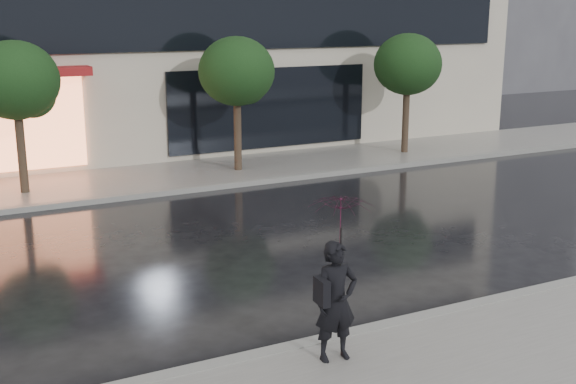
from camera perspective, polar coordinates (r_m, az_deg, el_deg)
ground at (r=11.57m, az=2.00°, el=-9.77°), size 120.00×120.00×0.00m
sidewalk_far at (r=20.68m, az=-11.89°, el=0.92°), size 60.00×3.50×0.12m
curb_near at (r=10.76m, az=4.64°, el=-11.33°), size 60.00×0.25×0.14m
curb_far at (r=19.04m, az=-10.48°, el=-0.12°), size 60.00×0.25×0.14m
tree_mid_west at (r=19.47m, az=-20.58°, el=8.06°), size 2.20×2.20×3.99m
tree_mid_east at (r=21.02m, az=-3.96°, el=9.30°), size 2.20×2.20×3.99m
tree_far_east at (r=24.01m, az=9.51°, el=9.75°), size 2.20×2.20×3.99m
pedestrian_with_umbrella at (r=9.48m, az=4.05°, el=-5.11°), size 0.90×0.92×2.27m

